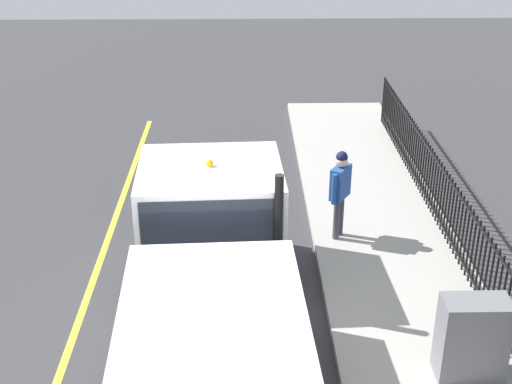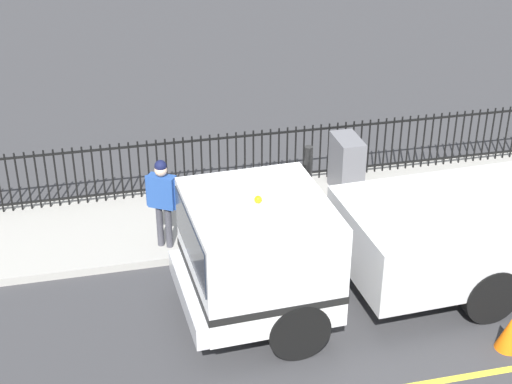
{
  "view_description": "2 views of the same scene",
  "coord_description": "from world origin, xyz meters",
  "px_view_note": "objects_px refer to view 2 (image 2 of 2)",
  "views": [
    {
      "loc": [
        0.42,
        -8.68,
        6.52
      ],
      "look_at": [
        0.61,
        1.2,
        1.83
      ],
      "focal_mm": 48.68,
      "sensor_mm": 36.0,
      "label": 1
    },
    {
      "loc": [
        -9.86,
        3.9,
        7.56
      ],
      "look_at": [
        1.24,
        1.28,
        1.56
      ],
      "focal_mm": 53.78,
      "sensor_mm": 36.0,
      "label": 2
    }
  ],
  "objects_px": {
    "work_truck": "(356,240)",
    "traffic_cone": "(510,333)",
    "worker_standing": "(162,195)",
    "utility_cabinet": "(346,165)"
  },
  "relations": [
    {
      "from": "work_truck",
      "to": "utility_cabinet",
      "type": "bearing_deg",
      "value": -20.03
    },
    {
      "from": "utility_cabinet",
      "to": "traffic_cone",
      "type": "height_order",
      "value": "utility_cabinet"
    },
    {
      "from": "work_truck",
      "to": "worker_standing",
      "type": "relative_size",
      "value": 3.94
    },
    {
      "from": "work_truck",
      "to": "worker_standing",
      "type": "height_order",
      "value": "work_truck"
    },
    {
      "from": "work_truck",
      "to": "utility_cabinet",
      "type": "height_order",
      "value": "work_truck"
    },
    {
      "from": "work_truck",
      "to": "traffic_cone",
      "type": "xyz_separation_m",
      "value": [
        -1.69,
        -1.91,
        -0.9
      ]
    },
    {
      "from": "worker_standing",
      "to": "traffic_cone",
      "type": "distance_m",
      "value": 6.21
    },
    {
      "from": "work_truck",
      "to": "worker_standing",
      "type": "bearing_deg",
      "value": 48.99
    },
    {
      "from": "worker_standing",
      "to": "traffic_cone",
      "type": "xyz_separation_m",
      "value": [
        -3.92,
        -4.73,
        -0.92
      ]
    },
    {
      "from": "traffic_cone",
      "to": "work_truck",
      "type": "bearing_deg",
      "value": 48.46
    }
  ]
}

